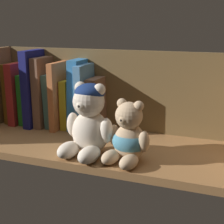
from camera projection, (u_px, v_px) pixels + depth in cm
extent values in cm
cube|color=olive|center=(110.00, 149.00, 89.65)|extent=(81.91, 28.70, 2.00)
cube|color=brown|center=(127.00, 94.00, 99.91)|extent=(84.31, 1.20, 26.57)
cube|color=brown|center=(14.00, 92.00, 109.72)|extent=(2.15, 10.15, 19.57)
cube|color=#A52525|center=(21.00, 92.00, 108.73)|extent=(2.60, 13.02, 19.95)
cube|color=#248522|center=(30.00, 98.00, 108.13)|extent=(2.90, 10.34, 16.39)
cube|color=navy|center=(38.00, 87.00, 106.03)|extent=(2.61, 14.93, 24.19)
cube|color=brown|center=(46.00, 91.00, 105.29)|extent=(2.62, 12.83, 22.05)
cube|color=#426F69|center=(55.00, 100.00, 104.91)|extent=(3.41, 10.35, 17.03)
cube|color=#B96536|center=(62.00, 95.00, 103.48)|extent=(1.83, 14.67, 20.84)
cube|color=#AC951D|center=(70.00, 104.00, 103.38)|extent=(2.29, 9.34, 15.30)
cube|color=#3177B7|center=(78.00, 94.00, 101.46)|extent=(3.94, 9.75, 21.82)
cube|color=#4F85B6|center=(88.00, 97.00, 100.57)|extent=(2.59, 14.45, 20.50)
cube|color=brown|center=(97.00, 104.00, 100.02)|extent=(3.89, 10.48, 16.58)
ellipsoid|color=beige|center=(91.00, 132.00, 83.03)|extent=(9.47, 8.69, 11.14)
sphere|color=beige|center=(89.00, 101.00, 80.39)|extent=(7.92, 7.92, 7.92)
sphere|color=beige|center=(80.00, 87.00, 81.37)|extent=(2.97, 2.97, 2.97)
sphere|color=beige|center=(99.00, 90.00, 78.71)|extent=(2.97, 2.97, 2.97)
sphere|color=beige|center=(82.00, 106.00, 78.17)|extent=(2.97, 2.97, 2.97)
sphere|color=black|center=(80.00, 106.00, 77.28)|extent=(1.04, 1.04, 1.04)
ellipsoid|color=beige|center=(69.00, 150.00, 81.03)|extent=(5.63, 8.06, 3.96)
ellipsoid|color=beige|center=(89.00, 155.00, 78.09)|extent=(5.63, 8.06, 3.96)
ellipsoid|color=beige|center=(73.00, 125.00, 84.60)|extent=(3.71, 3.71, 6.44)
ellipsoid|color=beige|center=(106.00, 131.00, 79.79)|extent=(3.71, 3.71, 6.44)
ellipsoid|color=navy|center=(90.00, 92.00, 80.28)|extent=(7.53, 7.53, 4.36)
ellipsoid|color=tan|center=(130.00, 142.00, 78.91)|extent=(7.81, 7.17, 9.19)
sphere|color=tan|center=(129.00, 116.00, 76.76)|extent=(6.54, 6.54, 6.54)
sphere|color=tan|center=(122.00, 103.00, 77.69)|extent=(2.45, 2.45, 2.45)
sphere|color=tan|center=(139.00, 106.00, 75.20)|extent=(2.45, 2.45, 2.45)
sphere|color=tan|center=(124.00, 120.00, 75.02)|extent=(2.45, 2.45, 2.45)
sphere|color=black|center=(122.00, 120.00, 74.32)|extent=(0.86, 0.86, 0.86)
ellipsoid|color=tan|center=(111.00, 157.00, 77.61)|extent=(5.07, 6.84, 3.27)
ellipsoid|color=tan|center=(129.00, 162.00, 74.85)|extent=(5.07, 6.84, 3.27)
ellipsoid|color=tan|center=(114.00, 135.00, 80.50)|extent=(3.23, 3.23, 5.31)
ellipsoid|color=tan|center=(144.00, 142.00, 75.99)|extent=(3.23, 3.23, 5.31)
ellipsoid|color=teal|center=(130.00, 141.00, 78.85)|extent=(8.46, 7.81, 6.44)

